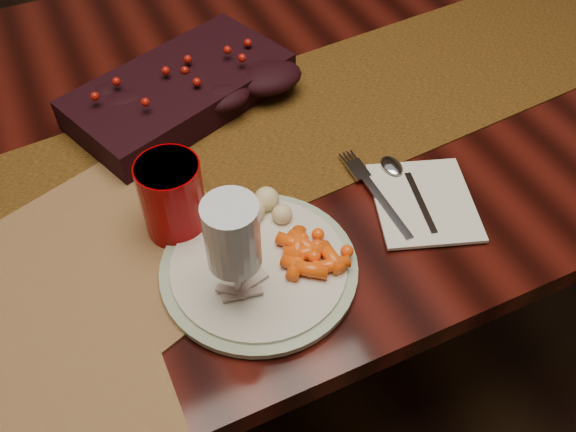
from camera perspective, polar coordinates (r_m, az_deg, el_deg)
name	(u,v)px	position (r m, az deg, el deg)	size (l,w,h in m)	color
floor	(242,340)	(1.62, -4.31, -11.54)	(5.00, 5.00, 0.00)	black
dining_table	(232,252)	(1.31, -5.24, -3.41)	(1.80, 1.00, 0.75)	black
table_runner	(263,135)	(0.99, -2.34, 7.56)	(1.57, 0.32, 0.00)	#52310B
centerpiece	(180,86)	(1.04, -10.11, 11.88)	(0.36, 0.19, 0.07)	black
placemat_main	(74,282)	(0.84, -19.40, -5.81)	(0.45, 0.33, 0.00)	brown
dinner_plate	(259,267)	(0.80, -2.74, -4.79)	(0.26, 0.26, 0.01)	beige
baby_carrots	(319,254)	(0.79, 2.88, -3.55)	(0.11, 0.09, 0.02)	#FE510C
mashed_potatoes	(262,205)	(0.83, -2.44, 1.01)	(0.08, 0.07, 0.04)	#C3B97F
turkey_shreds	(241,286)	(0.76, -4.45, -6.58)	(0.08, 0.06, 0.02)	#B2A096
napkin	(424,202)	(0.90, 12.58, 1.31)	(0.14, 0.16, 0.01)	silver
fork	(379,197)	(0.89, 8.52, 1.77)	(0.02, 0.17, 0.00)	silver
spoon	(411,191)	(0.91, 11.44, 2.35)	(0.03, 0.15, 0.00)	silver
red_cup	(173,198)	(0.82, -10.75, 1.68)	(0.09, 0.09, 0.12)	#880002
wine_glass	(235,258)	(0.71, -5.01, -3.96)	(0.06, 0.06, 0.18)	white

